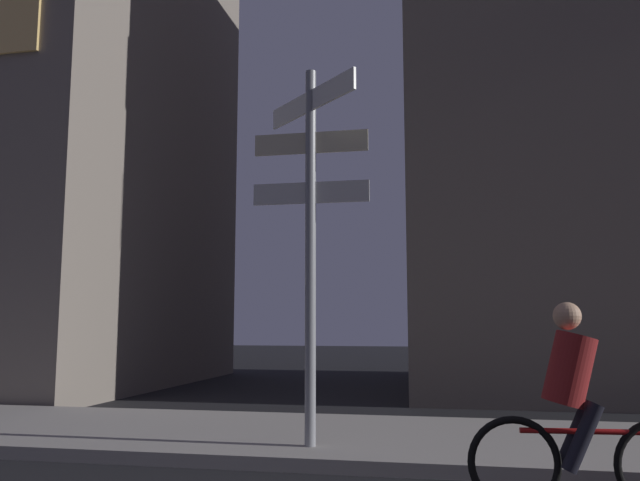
% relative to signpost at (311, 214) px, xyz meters
% --- Properties ---
extents(sidewalk_kerb, '(40.00, 3.13, 0.14)m').
position_rel_signpost_xyz_m(sidewalk_kerb, '(0.45, 0.93, -2.59)').
color(sidewalk_kerb, '#9E9991').
rests_on(sidewalk_kerb, ground_plane).
extents(signpost, '(1.32, 1.21, 4.18)m').
position_rel_signpost_xyz_m(signpost, '(0.00, 0.00, 0.00)').
color(signpost, gray).
rests_on(signpost, sidewalk_kerb).
extents(cyclist, '(1.82, 0.36, 1.61)m').
position_rel_signpost_xyz_m(cyclist, '(2.46, -1.51, -1.91)').
color(cyclist, black).
rests_on(cyclist, ground_plane).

